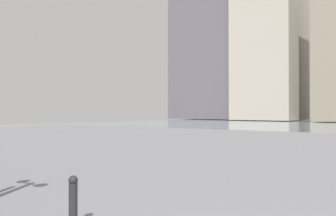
# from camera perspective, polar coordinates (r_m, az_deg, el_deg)

# --- Properties ---
(building_annex) EXTENTS (11.62, 12.29, 34.19)m
(building_annex) POSITION_cam_1_polar(r_m,az_deg,el_deg) (75.28, 15.72, 11.33)
(building_annex) COLOR #B2A899
(building_annex) RESTS_ON ground
(building_highrise) EXTENTS (16.38, 12.58, 39.96)m
(building_highrise) POSITION_cam_1_polar(r_m,az_deg,el_deg) (84.18, 7.20, 12.05)
(building_highrise) COLOR #5B5660
(building_highrise) RESTS_ON ground
(bollard_near) EXTENTS (0.13, 0.13, 0.72)m
(bollard_near) POSITION_cam_1_polar(r_m,az_deg,el_deg) (5.30, -14.71, -13.87)
(bollard_near) COLOR #232328
(bollard_near) RESTS_ON ground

